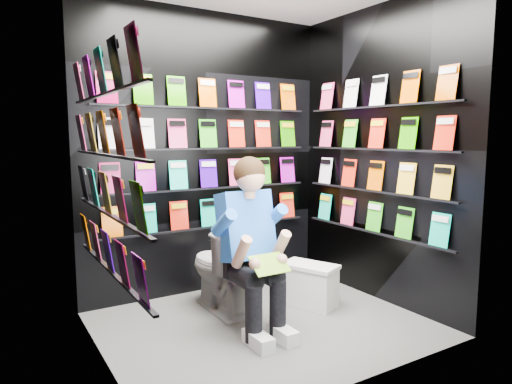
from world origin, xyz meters
TOP-DOWN VIEW (x-y plane):
  - floor at (0.00, 0.00)m, footprint 2.40×2.40m
  - wall_back at (0.00, 1.00)m, footprint 2.40×0.04m
  - wall_front at (0.00, -1.00)m, footprint 2.40×0.04m
  - wall_left at (-1.20, 0.00)m, footprint 0.04×2.00m
  - wall_right at (1.20, 0.00)m, footprint 0.04×2.00m
  - comics_back at (0.00, 0.97)m, footprint 2.10×0.06m
  - comics_left at (-1.17, 0.00)m, footprint 0.06×1.70m
  - comics_right at (1.17, 0.00)m, footprint 0.06×1.70m
  - toilet at (-0.14, 0.44)m, footprint 0.43×0.76m
  - longbox at (0.56, 0.14)m, footprint 0.40×0.51m
  - longbox_lid at (0.56, 0.14)m, footprint 0.43×0.54m
  - reader at (-0.14, 0.06)m, footprint 0.54×0.79m
  - held_comic at (-0.14, -0.29)m, footprint 0.27×0.16m

SIDE VIEW (x-z plane):
  - floor at x=0.00m, z-range 0.00..0.00m
  - longbox at x=0.56m, z-range 0.00..0.34m
  - longbox_lid at x=0.56m, z-range 0.34..0.37m
  - toilet at x=-0.14m, z-range 0.00..0.73m
  - held_comic at x=-0.14m, z-range 0.52..0.64m
  - reader at x=-0.14m, z-range 0.06..1.49m
  - wall_back at x=0.00m, z-range 0.00..2.60m
  - wall_front at x=0.00m, z-range 0.00..2.60m
  - wall_left at x=-1.20m, z-range 0.00..2.60m
  - wall_right at x=1.20m, z-range 0.00..2.60m
  - comics_back at x=0.00m, z-range 0.62..1.99m
  - comics_left at x=-1.17m, z-range 0.62..1.99m
  - comics_right at x=1.17m, z-range 0.62..1.99m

